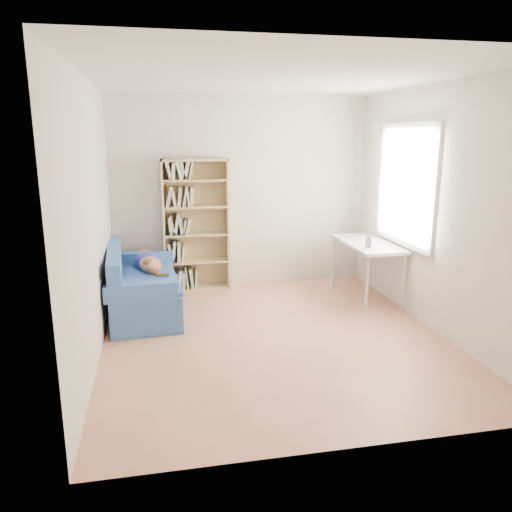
{
  "coord_description": "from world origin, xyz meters",
  "views": [
    {
      "loc": [
        -1.15,
        -4.8,
        2.07
      ],
      "look_at": [
        -0.16,
        0.13,
        0.85
      ],
      "focal_mm": 35.0,
      "sensor_mm": 36.0,
      "label": 1
    }
  ],
  "objects": [
    {
      "name": "sofa",
      "position": [
        -1.38,
        1.04,
        0.31
      ],
      "size": [
        0.86,
        1.65,
        0.79
      ],
      "rotation": [
        0.0,
        0.0,
        0.06
      ],
      "color": "#254B87",
      "rests_on": "ground"
    },
    {
      "name": "desk",
      "position": [
        1.45,
        0.98,
        0.68
      ],
      "size": [
        0.56,
        1.22,
        0.75
      ],
      "color": "silver",
      "rests_on": "ground"
    },
    {
      "name": "room_shell",
      "position": [
        0.1,
        0.03,
        1.64
      ],
      "size": [
        3.54,
        4.04,
        2.62
      ],
      "color": "silver",
      "rests_on": "ground"
    },
    {
      "name": "ground",
      "position": [
        0.0,
        0.0,
        0.0
      ],
      "size": [
        4.0,
        4.0,
        0.0
      ],
      "primitive_type": "plane",
      "color": "#AE6A4E",
      "rests_on": "ground"
    },
    {
      "name": "bookshelf",
      "position": [
        -0.64,
        1.85,
        0.82
      ],
      "size": [
        0.88,
        0.28,
        1.77
      ],
      "color": "tan",
      "rests_on": "ground"
    },
    {
      "name": "pen_cup",
      "position": [
        1.34,
        0.71,
        0.81
      ],
      "size": [
        0.08,
        0.08,
        0.15
      ],
      "color": "white",
      "rests_on": "desk"
    }
  ]
}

